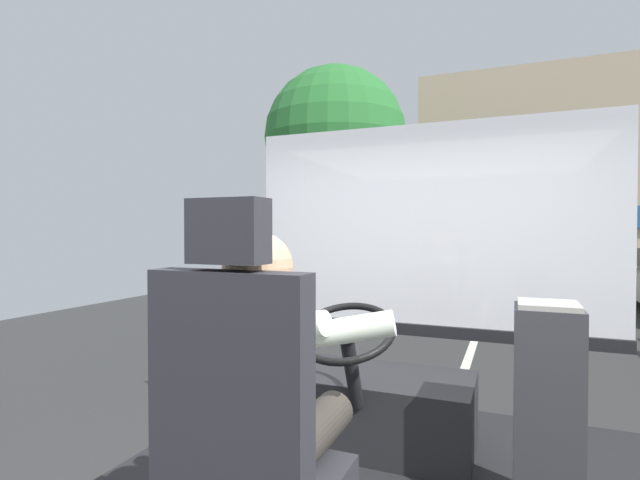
# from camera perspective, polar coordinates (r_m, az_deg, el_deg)

# --- Properties ---
(ground) EXTENTS (18.00, 44.00, 0.06)m
(ground) POSITION_cam_1_polar(r_m,az_deg,el_deg) (10.65, 19.20, -8.89)
(ground) COLOR #303030
(driver_seat) EXTENTS (0.48, 0.48, 1.29)m
(driver_seat) POSITION_cam_1_polar(r_m,az_deg,el_deg) (1.55, -8.72, -24.18)
(driver_seat) COLOR black
(driver_seat) RESTS_ON bus_floor
(bus_driver) EXTENTS (0.75, 0.60, 0.77)m
(bus_driver) POSITION_cam_1_polar(r_m,az_deg,el_deg) (1.58, -6.36, -16.80)
(bus_driver) COLOR #332D28
(bus_driver) RESTS_ON driver_seat
(steering_console) EXTENTS (1.10, 0.97, 0.84)m
(steering_console) POSITION_cam_1_polar(r_m,az_deg,el_deg) (2.80, 6.30, -19.43)
(steering_console) COLOR black
(steering_console) RESTS_ON bus_floor
(fare_box) EXTENTS (0.26, 0.28, 0.91)m
(fare_box) POSITION_cam_1_polar(r_m,az_deg,el_deg) (2.29, 25.92, -18.16)
(fare_box) COLOR #333338
(fare_box) RESTS_ON bus_floor
(windshield_panel) EXTENTS (2.50, 0.08, 1.48)m
(windshield_panel) POSITION_cam_1_polar(r_m,az_deg,el_deg) (3.34, 12.61, -1.60)
(windshield_panel) COLOR silver
(street_tree) EXTENTS (3.40, 3.40, 5.76)m
(street_tree) POSITION_cam_1_polar(r_m,az_deg,el_deg) (11.59, 1.86, 12.21)
(street_tree) COLOR #4C3828
(street_tree) RESTS_ON ground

